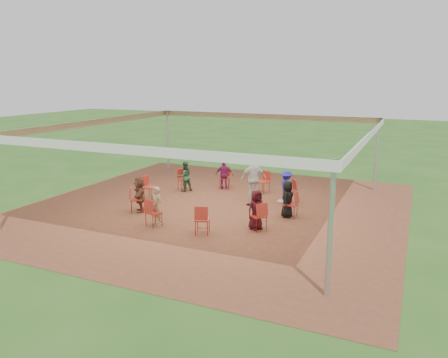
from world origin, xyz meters
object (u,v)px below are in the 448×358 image
at_px(chair_9, 258,216).
at_px(person_seated_5, 156,206).
at_px(person_seated_6, 256,210).
at_px(chair_7, 154,212).
at_px(cable_coil, 250,205).
at_px(chair_2, 263,182).
at_px(chair_0, 291,205).
at_px(chair_8, 202,220).
at_px(person_seated_4, 140,194).
at_px(chair_4, 184,180).
at_px(laptop, 283,199).
at_px(person_seated_2, 224,175).
at_px(person_seated_0, 287,199).
at_px(chair_3, 225,178).
at_px(person_seated_1, 286,187).
at_px(chair_6, 136,199).
at_px(chair_1, 289,192).
at_px(person_seated_3, 185,176).
at_px(chair_5, 150,187).
at_px(standing_person, 254,179).

bearing_deg(chair_9, person_seated_5, 142.27).
height_order(chair_9, person_seated_6, person_seated_6).
distance_m(chair_7, cable_coil, 3.96).
bearing_deg(chair_2, chair_0, 144.00).
height_order(chair_8, person_seated_4, person_seated_4).
bearing_deg(cable_coil, chair_4, 164.40).
bearing_deg(chair_2, laptop, 139.83).
distance_m(chair_4, person_seated_2, 1.71).
relative_size(chair_7, person_seated_0, 0.72).
bearing_deg(chair_9, chair_0, 18.00).
distance_m(chair_3, person_seated_1, 3.23).
height_order(chair_0, laptop, chair_0).
height_order(chair_3, chair_9, same).
distance_m(chair_0, chair_9, 1.73).
bearing_deg(person_seated_6, chair_2, 53.09).
height_order(chair_6, person_seated_6, person_seated_6).
relative_size(chair_6, person_seated_0, 0.72).
bearing_deg(chair_9, chair_1, 36.00).
bearing_deg(chair_3, person_seated_3, 21.85).
xyz_separation_m(person_seated_1, cable_coil, (-1.13, -0.79, -0.61)).
distance_m(chair_2, chair_3, 1.73).
bearing_deg(person_seated_5, cable_coil, 78.46).
xyz_separation_m(chair_7, chair_8, (1.73, -0.02, 0.00)).
distance_m(chair_9, person_seated_5, 3.23).
bearing_deg(cable_coil, chair_0, -24.57).
bearing_deg(chair_1, chair_5, 72.00).
bearing_deg(person_seated_2, chair_7, 71.59).
bearing_deg(chair_4, standing_person, 122.52).
bearing_deg(chair_6, chair_7, 18.00).
relative_size(person_seated_6, laptop, 3.84).
relative_size(chair_0, person_seated_3, 0.72).
height_order(person_seated_0, person_seated_2, same).
height_order(chair_4, person_seated_0, person_seated_0).
distance_m(chair_0, person_seated_5, 4.44).
height_order(standing_person, cable_coil, standing_person).
distance_m(chair_9, person_seated_0, 1.71).
relative_size(person_seated_3, person_seated_4, 1.00).
height_order(person_seated_3, person_seated_4, same).
bearing_deg(chair_4, chair_9, 90.00).
height_order(chair_1, chair_4, same).
distance_m(chair_7, chair_9, 3.29).
xyz_separation_m(chair_3, chair_9, (3.07, -4.36, 0.00)).
distance_m(person_seated_1, person_seated_5, 5.10).
relative_size(chair_2, chair_4, 1.00).
distance_m(chair_5, chair_9, 5.33).
distance_m(chair_2, person_seated_6, 4.44).
relative_size(chair_1, person_seated_0, 0.72).
xyz_separation_m(chair_9, person_seated_1, (-0.05, 3.22, 0.18)).
bearing_deg(laptop, chair_3, 51.80).
relative_size(chair_1, person_seated_1, 0.72).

